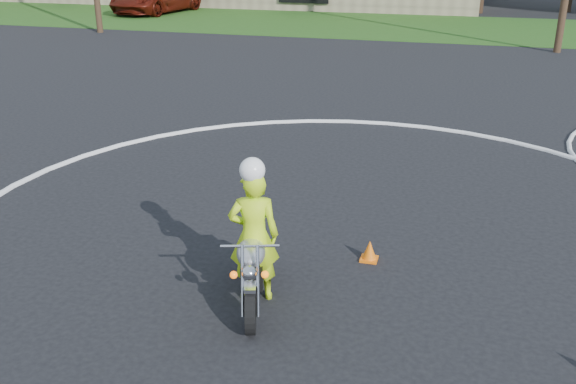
# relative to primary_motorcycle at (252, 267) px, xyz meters

# --- Properties ---
(ground) EXTENTS (120.00, 120.00, 0.00)m
(ground) POSITION_rel_primary_motorcycle_xyz_m (0.55, -0.49, -0.49)
(ground) COLOR black
(ground) RESTS_ON ground
(grass_strip) EXTENTS (120.00, 10.00, 0.02)m
(grass_strip) POSITION_rel_primary_motorcycle_xyz_m (0.55, 26.51, -0.48)
(grass_strip) COLOR #1E4714
(grass_strip) RESTS_ON ground
(course_markings) EXTENTS (19.05, 19.05, 0.12)m
(course_markings) POSITION_rel_primary_motorcycle_xyz_m (2.72, 3.86, -0.48)
(course_markings) COLOR silver
(course_markings) RESTS_ON ground
(primary_motorcycle) EXTENTS (0.79, 1.87, 1.01)m
(primary_motorcycle) POSITION_rel_primary_motorcycle_xyz_m (0.00, 0.00, 0.00)
(primary_motorcycle) COLOR black
(primary_motorcycle) RESTS_ON ground
(rider_primary_grp) EXTENTS (0.71, 0.57, 1.88)m
(rider_primary_grp) POSITION_rel_primary_motorcycle_xyz_m (-0.01, 0.13, 0.41)
(rider_primary_grp) COLOR #C2F019
(rider_primary_grp) RESTS_ON ground
(traffic_cones) EXTENTS (21.50, 6.69, 0.30)m
(traffic_cones) POSITION_rel_primary_motorcycle_xyz_m (3.52, 2.79, -0.35)
(traffic_cones) COLOR orange
(traffic_cones) RESTS_ON ground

